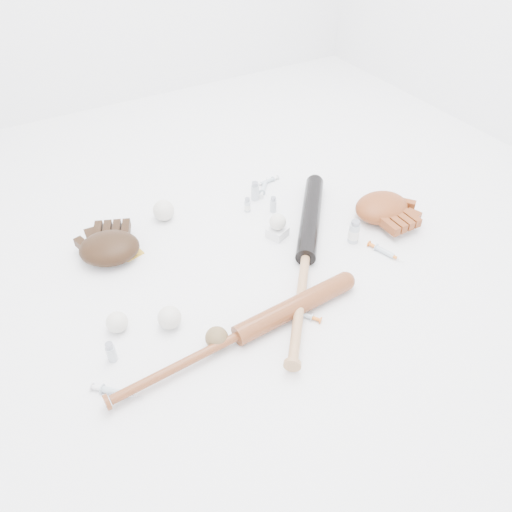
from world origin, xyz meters
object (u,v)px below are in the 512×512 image
bat_wood (239,335)px  glove_dark (109,248)px  pedestal (277,232)px  bat_dark (306,256)px

bat_wood → glove_dark: size_ratio=3.49×
pedestal → glove_dark: bearing=161.5°
bat_dark → pedestal: bat_dark is taller
glove_dark → pedestal: bearing=4.3°
bat_wood → pedestal: bearing=42.1°
bat_wood → glove_dark: glove_dark is taller
glove_dark → bat_wood: bearing=-46.5°
glove_dark → pedestal: 0.60m
bat_dark → glove_dark: glove_dark is taller
bat_wood → pedestal: size_ratio=13.42×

